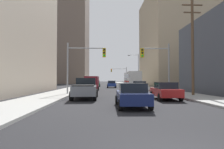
# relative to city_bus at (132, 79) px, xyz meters

# --- Properties ---
(sidewalk_left) EXTENTS (3.78, 160.00, 0.15)m
(sidewalk_left) POSITION_rel_city_bus_xyz_m (-11.67, 11.15, -1.85)
(sidewalk_left) COLOR #9E9E99
(sidewalk_left) RESTS_ON ground
(sidewalk_right) EXTENTS (3.78, 160.00, 0.15)m
(sidewalk_right) POSITION_rel_city_bus_xyz_m (2.73, 11.15, -1.85)
(sidewalk_right) COLOR #9E9E99
(sidewalk_right) RESTS_ON ground
(city_bus) EXTENTS (2.74, 11.55, 3.40)m
(city_bus) POSITION_rel_city_bus_xyz_m (0.00, 0.00, 0.00)
(city_bus) COLOR silver
(city_bus) RESTS_ON ground
(pickup_truck_grey) EXTENTS (2.20, 5.47, 1.90)m
(pickup_truck_grey) POSITION_rel_city_bus_xyz_m (-7.91, -24.78, -1.00)
(pickup_truck_grey) COLOR slate
(pickup_truck_grey) RESTS_ON ground
(cargo_van_maroon) EXTENTS (2.16, 5.24, 2.26)m
(cargo_van_maroon) POSITION_rel_city_bus_xyz_m (-8.09, -11.46, -0.64)
(cargo_van_maroon) COLOR maroon
(cargo_van_maroon) RESTS_ON ground
(sedan_navy) EXTENTS (1.95, 4.24, 1.52)m
(sedan_navy) POSITION_rel_city_bus_xyz_m (-4.43, -30.59, -1.16)
(sedan_navy) COLOR #141E4C
(sedan_navy) RESTS_ON ground
(sedan_red) EXTENTS (1.95, 4.25, 1.52)m
(sedan_red) POSITION_rel_city_bus_xyz_m (-0.85, -26.00, -1.16)
(sedan_red) COLOR maroon
(sedan_red) RESTS_ON ground
(sedan_white) EXTENTS (1.95, 4.24, 1.52)m
(sedan_white) POSITION_rel_city_bus_xyz_m (-0.79, -13.22, -1.16)
(sedan_white) COLOR white
(sedan_white) RESTS_ON ground
(sedan_green) EXTENTS (1.95, 4.24, 1.52)m
(sedan_green) POSITION_rel_city_bus_xyz_m (-8.11, 6.96, -1.16)
(sedan_green) COLOR #195938
(sedan_green) RESTS_ON ground
(sedan_blue) EXTENTS (1.95, 4.21, 1.52)m
(sedan_blue) POSITION_rel_city_bus_xyz_m (-4.52, -0.18, -1.16)
(sedan_blue) COLOR navy
(sedan_blue) RESTS_ON ground
(traffic_signal_near_left) EXTENTS (4.49, 0.44, 6.00)m
(traffic_signal_near_left) POSITION_rel_city_bus_xyz_m (-8.44, -20.23, 2.15)
(traffic_signal_near_left) COLOR gray
(traffic_signal_near_left) RESTS_ON ground
(traffic_signal_near_right) EXTENTS (3.45, 0.44, 6.00)m
(traffic_signal_near_right) POSITION_rel_city_bus_xyz_m (-0.01, -20.23, 2.10)
(traffic_signal_near_right) COLOR gray
(traffic_signal_near_right) RESTS_ON ground
(traffic_signal_far_right) EXTENTS (5.39, 0.44, 6.00)m
(traffic_signal_far_right) POSITION_rel_city_bus_xyz_m (-0.91, 22.42, 2.19)
(traffic_signal_far_right) COLOR gray
(traffic_signal_far_right) RESTS_ON ground
(utility_pole_right) EXTENTS (2.20, 0.28, 10.23)m
(utility_pole_right) POSITION_rel_city_bus_xyz_m (3.11, -22.81, 3.46)
(utility_pole_right) COLOR brown
(utility_pole_right) RESTS_ON ground
(street_lamp_right) EXTENTS (2.52, 0.32, 7.50)m
(street_lamp_right) POSITION_rel_city_bus_xyz_m (1.14, 0.54, 2.62)
(street_lamp_right) COLOR gray
(street_lamp_right) RESTS_ON ground
(building_left_far_tower) EXTENTS (19.27, 24.56, 61.94)m
(building_left_far_tower) POSITION_rel_city_bus_xyz_m (-23.71, 50.52, 29.04)
(building_left_far_tower) COLOR #66564C
(building_left_far_tower) RESTS_ON ground
(building_right_mid_block) EXTENTS (18.04, 22.76, 24.87)m
(building_right_mid_block) POSITION_rel_city_bus_xyz_m (14.56, 9.86, 10.51)
(building_right_mid_block) COLOR tan
(building_right_mid_block) RESTS_ON ground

